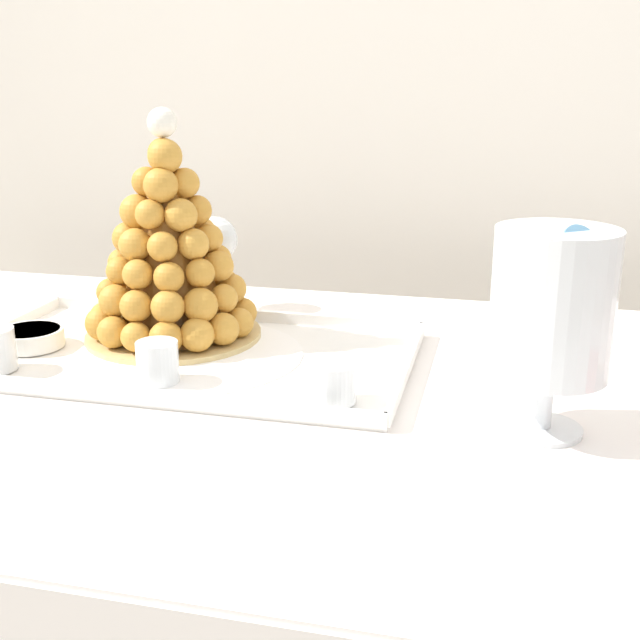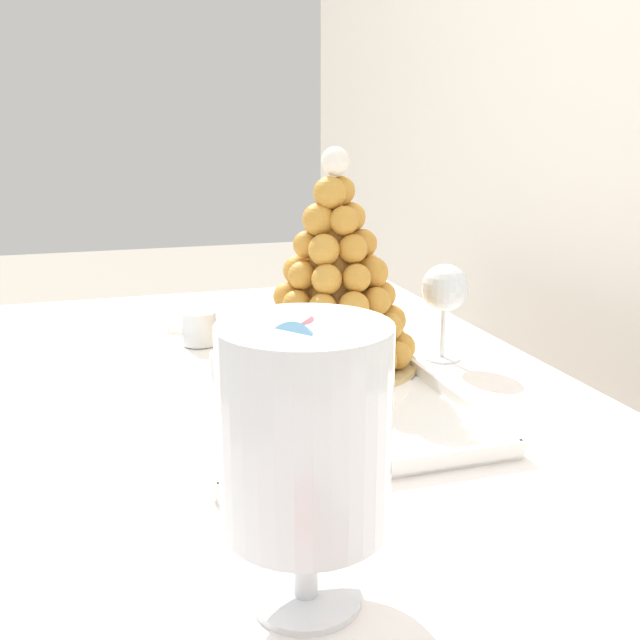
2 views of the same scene
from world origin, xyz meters
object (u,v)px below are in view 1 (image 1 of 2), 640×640
serving_tray (189,355)px  creme_brulee_ramekin (31,337)px  dessert_cup_mid_left (158,364)px  macaron_goblet (553,305)px  wine_glass (215,242)px  dessert_cup_centre (332,384)px  croquembouche (169,253)px

serving_tray → creme_brulee_ramekin: (-0.24, -0.02, 0.02)m
serving_tray → dessert_cup_mid_left: (0.00, -0.11, 0.03)m
macaron_goblet → dessert_cup_mid_left: bearing=177.4°
creme_brulee_ramekin → macaron_goblet: 0.74m
serving_tray → creme_brulee_ramekin: 0.24m
dessert_cup_mid_left → macaron_goblet: size_ratio=0.22×
creme_brulee_ramekin → macaron_goblet: size_ratio=0.38×
wine_glass → macaron_goblet: bearing=-35.9°
dessert_cup_mid_left → dessert_cup_centre: 0.23m
dessert_cup_mid_left → macaron_goblet: bearing=-2.6°
croquembouche → creme_brulee_ramekin: (-0.18, -0.09, -0.12)m
dessert_cup_mid_left → wine_glass: size_ratio=0.34×
serving_tray → wine_glass: 0.28m
macaron_goblet → wine_glass: (-0.54, 0.39, -0.03)m
croquembouche → dessert_cup_centre: bearing=-33.1°
croquembouche → wine_glass: (-0.00, 0.19, -0.02)m
dessert_cup_mid_left → serving_tray: bearing=92.0°
serving_tray → wine_glass: bearing=101.5°
dessert_cup_centre → wine_glass: wine_glass is taller
dessert_cup_centre → macaron_goblet: 0.27m
croquembouche → macaron_goblet: size_ratio=1.36×
dessert_cup_mid_left → creme_brulee_ramekin: 0.26m
croquembouche → dessert_cup_mid_left: (0.06, -0.18, -0.10)m
serving_tray → creme_brulee_ramekin: creme_brulee_ramekin is taller
macaron_goblet → croquembouche: bearing=159.6°
serving_tray → macaron_goblet: bearing=-15.3°
serving_tray → croquembouche: (-0.05, 0.07, 0.13)m
serving_tray → dessert_cup_centre: 0.27m
croquembouche → wine_glass: croquembouche is taller
creme_brulee_ramekin → macaron_goblet: bearing=-8.6°
creme_brulee_ramekin → serving_tray: bearing=5.7°
dessert_cup_centre → wine_glass: bearing=127.5°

